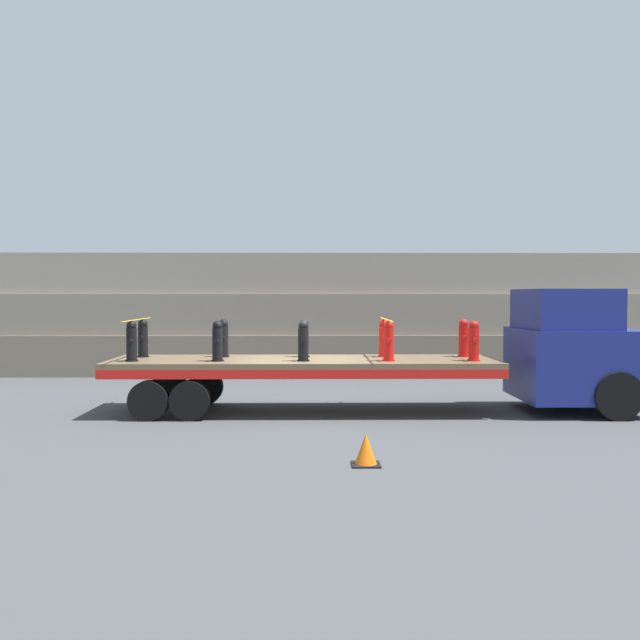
% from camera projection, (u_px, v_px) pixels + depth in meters
% --- Properties ---
extents(ground_plane, '(120.00, 120.00, 0.00)m').
position_uv_depth(ground_plane, '(304.00, 412.00, 16.32)').
color(ground_plane, '#3F4244').
extents(rock_cliff, '(60.00, 3.30, 4.05)m').
position_uv_depth(rock_cliff, '(306.00, 314.00, 24.68)').
color(rock_cliff, '#706656').
rests_on(rock_cliff, ground_plane).
extents(truck_cab, '(2.63, 2.74, 2.81)m').
position_uv_depth(truck_cab, '(577.00, 351.00, 16.35)').
color(truck_cab, navy).
rests_on(truck_cab, ground_plane).
extents(flatbed_trailer, '(8.77, 2.52, 1.21)m').
position_uv_depth(flatbed_trailer, '(274.00, 370.00, 16.28)').
color(flatbed_trailer, brown).
rests_on(flatbed_trailer, ground_plane).
extents(fire_hydrant_black_near_0, '(0.29, 0.45, 0.90)m').
position_uv_depth(fire_hydrant_black_near_0, '(132.00, 342.00, 15.68)').
color(fire_hydrant_black_near_0, black).
rests_on(fire_hydrant_black_near_0, flatbed_trailer).
extents(fire_hydrant_black_far_0, '(0.29, 0.45, 0.90)m').
position_uv_depth(fire_hydrant_black_far_0, '(143.00, 339.00, 16.74)').
color(fire_hydrant_black_far_0, black).
rests_on(fire_hydrant_black_far_0, flatbed_trailer).
extents(fire_hydrant_black_near_1, '(0.29, 0.45, 0.90)m').
position_uv_depth(fire_hydrant_black_near_1, '(218.00, 341.00, 15.71)').
color(fire_hydrant_black_near_1, black).
rests_on(fire_hydrant_black_near_1, flatbed_trailer).
extents(fire_hydrant_black_far_1, '(0.29, 0.45, 0.90)m').
position_uv_depth(fire_hydrant_black_far_1, '(223.00, 338.00, 16.77)').
color(fire_hydrant_black_far_1, black).
rests_on(fire_hydrant_black_far_1, flatbed_trailer).
extents(fire_hydrant_black_near_2, '(0.29, 0.45, 0.90)m').
position_uv_depth(fire_hydrant_black_near_2, '(303.00, 341.00, 15.73)').
color(fire_hydrant_black_near_2, black).
rests_on(fire_hydrant_black_near_2, flatbed_trailer).
extents(fire_hydrant_black_far_2, '(0.29, 0.45, 0.90)m').
position_uv_depth(fire_hydrant_black_far_2, '(304.00, 338.00, 16.79)').
color(fire_hydrant_black_far_2, black).
rests_on(fire_hydrant_black_far_2, flatbed_trailer).
extents(fire_hydrant_red_near_3, '(0.29, 0.45, 0.90)m').
position_uv_depth(fire_hydrant_red_near_3, '(389.00, 341.00, 15.76)').
color(fire_hydrant_red_near_3, red).
rests_on(fire_hydrant_red_near_3, flatbed_trailer).
extents(fire_hydrant_red_far_3, '(0.29, 0.45, 0.90)m').
position_uv_depth(fire_hydrant_red_far_3, '(384.00, 338.00, 16.81)').
color(fire_hydrant_red_far_3, red).
rests_on(fire_hydrant_red_far_3, flatbed_trailer).
extents(fire_hydrant_red_near_4, '(0.29, 0.45, 0.90)m').
position_uv_depth(fire_hydrant_red_near_4, '(474.00, 341.00, 15.78)').
color(fire_hydrant_red_near_4, red).
rests_on(fire_hydrant_red_near_4, flatbed_trailer).
extents(fire_hydrant_red_far_4, '(0.29, 0.45, 0.90)m').
position_uv_depth(fire_hydrant_red_far_4, '(464.00, 338.00, 16.84)').
color(fire_hydrant_red_far_4, red).
rests_on(fire_hydrant_red_far_4, flatbed_trailer).
extents(cargo_strap_rear, '(0.05, 2.61, 0.01)m').
position_uv_depth(cargo_strap_rear, '(137.00, 320.00, 16.20)').
color(cargo_strap_rear, yellow).
rests_on(cargo_strap_rear, fire_hydrant_black_near_0).
extents(cargo_strap_middle, '(0.05, 2.61, 0.01)m').
position_uv_depth(cargo_strap_middle, '(386.00, 320.00, 16.27)').
color(cargo_strap_middle, yellow).
rests_on(cargo_strap_middle, fire_hydrant_red_near_3).
extents(traffic_cone, '(0.45, 0.45, 0.51)m').
position_uv_depth(traffic_cone, '(366.00, 450.00, 11.19)').
color(traffic_cone, black).
rests_on(traffic_cone, ground_plane).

